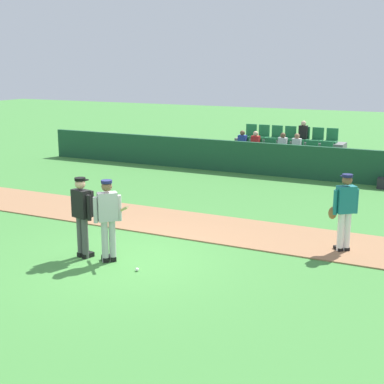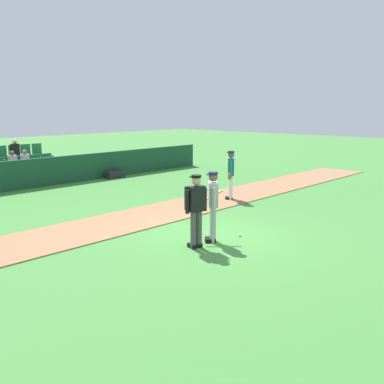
{
  "view_description": "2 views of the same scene",
  "coord_description": "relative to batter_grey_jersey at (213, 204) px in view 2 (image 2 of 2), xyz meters",
  "views": [
    {
      "loc": [
        6.21,
        -9.44,
        4.11
      ],
      "look_at": [
        0.82,
        1.49,
        1.26
      ],
      "focal_mm": 51.97,
      "sensor_mm": 36.0,
      "label": 1
    },
    {
      "loc": [
        -8.37,
        -7.09,
        3.31
      ],
      "look_at": [
        0.64,
        1.31,
        0.93
      ],
      "focal_mm": 41.39,
      "sensor_mm": 36.0,
      "label": 2
    }
  ],
  "objects": [
    {
      "name": "baseball",
      "position": [
        0.83,
        -0.23,
        -0.93
      ],
      "size": [
        0.07,
        0.07,
        0.07
      ],
      "primitive_type": "sphere",
      "color": "white",
      "rests_on": "ground"
    },
    {
      "name": "umpire_home_plate",
      "position": [
        -0.64,
        -0.02,
        0.03
      ],
      "size": [
        0.58,
        0.37,
        1.76
      ],
      "color": "#4C4C4C",
      "rests_on": "ground"
    },
    {
      "name": "equipment_bag",
      "position": [
        4.48,
        9.83,
        -0.79
      ],
      "size": [
        0.9,
        0.36,
        0.36
      ],
      "primitive_type": "cube",
      "color": "#232328",
      "rests_on": "ground"
    },
    {
      "name": "batter_grey_jersey",
      "position": [
        0.0,
        0.0,
        0.0
      ],
      "size": [
        0.73,
        0.68,
        1.76
      ],
      "color": "#B2B2B2",
      "rests_on": "ground"
    },
    {
      "name": "ground_plane",
      "position": [
        0.27,
        0.24,
        -0.97
      ],
      "size": [
        80.0,
        80.0,
        0.0
      ],
      "primitive_type": "plane",
      "color": "#42843A"
    },
    {
      "name": "runner_teal_jersey",
      "position": [
        4.29,
        2.8,
        -0.01
      ],
      "size": [
        0.6,
        0.48,
        1.76
      ],
      "color": "white",
      "rests_on": "ground"
    },
    {
      "name": "stadium_bleachers",
      "position": [
        0.26,
        11.72,
        -0.46
      ],
      "size": [
        4.45,
        2.1,
        1.9
      ],
      "color": "slate",
      "rests_on": "ground"
    },
    {
      "name": "dugout_fence",
      "position": [
        0.27,
        10.28,
        -0.37
      ],
      "size": [
        20.0,
        0.16,
        1.2
      ],
      "primitive_type": "cube",
      "color": "#19472D",
      "rests_on": "ground"
    },
    {
      "name": "infield_dirt_path",
      "position": [
        0.27,
        3.14,
        -0.95
      ],
      "size": [
        28.0,
        2.23,
        0.03
      ],
      "primitive_type": "cube",
      "color": "#9E704C",
      "rests_on": "ground"
    }
  ]
}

